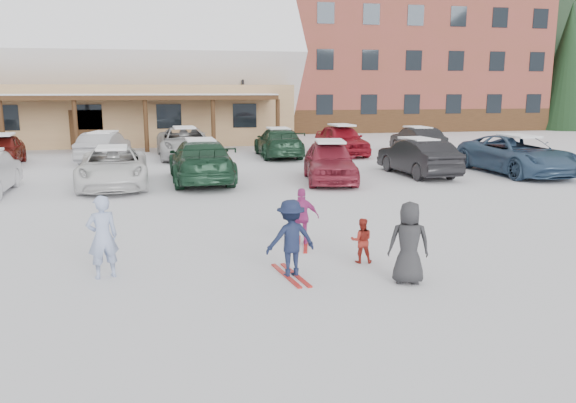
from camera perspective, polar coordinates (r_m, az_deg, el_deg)
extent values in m
plane|color=white|center=(11.16, -0.52, -6.09)|extent=(160.00, 160.00, 0.00)
cube|color=tan|center=(39.14, -21.71, 8.29)|extent=(28.00, 10.00, 3.60)
cube|color=#422814|center=(33.03, -23.78, 9.63)|extent=(25.20, 2.60, 0.25)
cube|color=white|center=(39.17, -22.12, 13.75)|extent=(29.12, 9.69, 9.69)
cube|color=brown|center=(51.76, 9.49, 14.14)|extent=(24.00, 14.00, 12.00)
cube|color=brown|center=(48.55, -8.42, 12.59)|extent=(7.00, 12.60, 9.00)
cube|color=#422814|center=(45.29, 12.38, 7.99)|extent=(24.00, 0.10, 1.80)
cylinder|color=black|center=(35.54, -4.61, 11.11)|extent=(0.16, 0.16, 6.45)
cube|color=black|center=(35.69, -4.70, 16.50)|extent=(0.50, 0.25, 0.25)
cylinder|color=black|center=(53.22, 26.04, 7.32)|extent=(0.60, 0.60, 1.32)
cone|color=black|center=(53.23, 26.57, 13.34)|extent=(4.84, 4.84, 9.90)
cylinder|color=black|center=(55.12, -2.83, 8.42)|extent=(0.60, 0.60, 1.08)
cone|color=black|center=(55.08, -2.88, 13.19)|extent=(3.96, 3.96, 8.10)
cylinder|color=black|center=(67.00, 21.59, 8.29)|extent=(0.60, 0.60, 1.38)
cone|color=black|center=(67.02, 21.96, 13.30)|extent=(5.06, 5.06, 10.35)
imported|color=#96A8D2|center=(10.55, -18.33, -3.44)|extent=(0.65, 0.54, 1.52)
imported|color=#A82B20|center=(11.07, 7.49, -3.95)|extent=(0.49, 0.42, 0.89)
imported|color=#141C38|center=(10.12, 0.28, -3.77)|extent=(0.99, 0.67, 1.42)
cube|color=#B41F19|center=(10.32, 0.28, -7.49)|extent=(0.43, 1.41, 0.03)
imported|color=#B03381|center=(12.17, 1.43, -1.56)|extent=(0.79, 0.47, 1.25)
cube|color=#B41F19|center=(12.33, 1.42, -4.33)|extent=(0.53, 1.41, 0.03)
imported|color=#2A2A2C|center=(9.98, 12.18, -4.13)|extent=(0.81, 0.64, 1.45)
imported|color=white|center=(20.41, -17.34, 3.36)|extent=(2.62, 5.11, 1.38)
imported|color=#193B27|center=(20.74, -8.84, 4.10)|extent=(2.41, 5.44, 1.55)
imported|color=maroon|center=(20.67, 4.25, 4.10)|extent=(2.45, 4.62, 1.50)
imported|color=black|center=(22.72, 13.05, 4.42)|extent=(1.87, 4.49, 1.44)
imported|color=#354F6E|center=(24.31, 22.29, 4.41)|extent=(2.82, 5.64, 1.53)
imported|color=maroon|center=(28.04, -27.07, 4.68)|extent=(2.05, 4.21, 1.38)
imported|color=#9D9EA2|center=(27.57, -18.19, 5.27)|extent=(2.17, 4.43, 1.40)
imported|color=#BEBEBE|center=(28.15, -10.45, 5.89)|extent=(2.91, 5.64, 1.52)
imported|color=#1B3C28|center=(28.19, -0.98, 6.00)|extent=(2.07, 4.97, 1.43)
imported|color=maroon|center=(29.16, 5.45, 6.24)|extent=(2.09, 4.66, 1.55)
imported|color=black|center=(30.52, 12.98, 6.07)|extent=(1.49, 4.21, 1.39)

